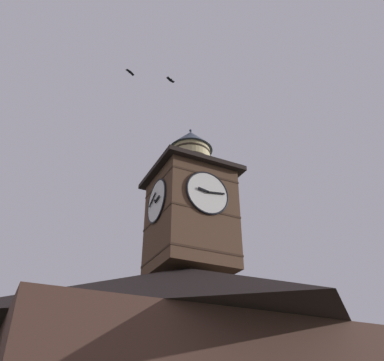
{
  "coord_description": "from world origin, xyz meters",
  "views": [
    {
      "loc": [
        6.22,
        15.21,
        2.15
      ],
      "look_at": [
        -1.65,
        -0.64,
        12.53
      ],
      "focal_mm": 37.1,
      "sensor_mm": 36.0,
      "label": 1
    }
  ],
  "objects_px": {
    "pine_tree_behind": "(184,354)",
    "flying_bird_low": "(130,72)",
    "clock_tower": "(190,207)",
    "flying_bird_high": "(171,80)",
    "moon": "(205,280)",
    "building_main": "(185,360)"
  },
  "relations": [
    {
      "from": "flying_bird_low",
      "to": "flying_bird_high",
      "type": "bearing_deg",
      "value": -160.87
    },
    {
      "from": "clock_tower",
      "to": "flying_bird_high",
      "type": "xyz_separation_m",
      "value": [
        0.48,
        -2.12,
        10.55
      ]
    },
    {
      "from": "pine_tree_behind",
      "to": "moon",
      "type": "relative_size",
      "value": 6.33
    },
    {
      "from": "flying_bird_low",
      "to": "moon",
      "type": "bearing_deg",
      "value": -126.0
    },
    {
      "from": "pine_tree_behind",
      "to": "flying_bird_low",
      "type": "bearing_deg",
      "value": 36.8
    },
    {
      "from": "building_main",
      "to": "clock_tower",
      "type": "relative_size",
      "value": 1.69
    },
    {
      "from": "building_main",
      "to": "moon",
      "type": "relative_size",
      "value": 7.49
    },
    {
      "from": "flying_bird_low",
      "to": "pine_tree_behind",
      "type": "bearing_deg",
      "value": -143.2
    },
    {
      "from": "flying_bird_high",
      "to": "flying_bird_low",
      "type": "bearing_deg",
      "value": 19.13
    },
    {
      "from": "clock_tower",
      "to": "building_main",
      "type": "bearing_deg",
      "value": 53.63
    },
    {
      "from": "pine_tree_behind",
      "to": "flying_bird_high",
      "type": "distance_m",
      "value": 17.35
    },
    {
      "from": "flying_bird_high",
      "to": "building_main",
      "type": "bearing_deg",
      "value": 87.33
    },
    {
      "from": "clock_tower",
      "to": "pine_tree_behind",
      "type": "distance_m",
      "value": 8.61
    },
    {
      "from": "clock_tower",
      "to": "pine_tree_behind",
      "type": "height_order",
      "value": "clock_tower"
    },
    {
      "from": "pine_tree_behind",
      "to": "flying_bird_high",
      "type": "relative_size",
      "value": 17.8
    },
    {
      "from": "moon",
      "to": "flying_bird_high",
      "type": "xyz_separation_m",
      "value": [
        15.97,
        25.2,
        5.19
      ]
    },
    {
      "from": "moon",
      "to": "flying_bird_low",
      "type": "xyz_separation_m",
      "value": [
        19.1,
        26.28,
        3.51
      ]
    },
    {
      "from": "flying_bird_high",
      "to": "moon",
      "type": "bearing_deg",
      "value": -122.37
    },
    {
      "from": "building_main",
      "to": "flying_bird_low",
      "type": "xyz_separation_m",
      "value": [
        2.99,
        -1.87,
        16.14
      ]
    },
    {
      "from": "building_main",
      "to": "flying_bird_low",
      "type": "distance_m",
      "value": 16.52
    },
    {
      "from": "clock_tower",
      "to": "flying_bird_low",
      "type": "bearing_deg",
      "value": -16.04
    },
    {
      "from": "building_main",
      "to": "flying_bird_high",
      "type": "bearing_deg",
      "value": -92.67
    }
  ]
}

